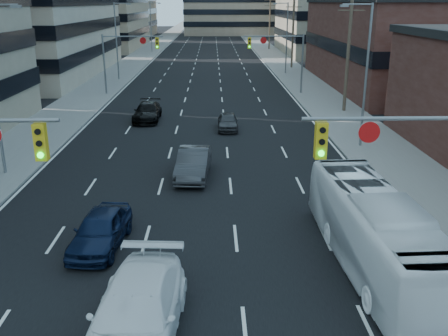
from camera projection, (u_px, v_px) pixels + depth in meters
road_surface at (209, 38)px, 131.94m from camera, size 18.00×300.00×0.02m
sidewalk_left at (166, 38)px, 131.68m from camera, size 5.00×300.00×0.15m
sidewalk_right at (253, 38)px, 132.16m from camera, size 5.00×300.00×0.15m
office_left_far at (89, 7)px, 100.46m from camera, size 20.00×30.00×16.00m
storefront_right_mid at (421, 45)px, 55.14m from camera, size 20.00×30.00×9.00m
office_right_far at (345, 14)px, 90.42m from camera, size 22.00×28.00×14.00m
bg_block_right at (331, 14)px, 130.72m from camera, size 22.00×22.00×12.00m
signal_near_right at (430, 166)px, 15.01m from camera, size 6.59×0.33×6.00m
signal_far_left at (127, 52)px, 49.80m from camera, size 6.09×0.33×6.00m
signal_far_right at (280, 52)px, 50.12m from camera, size 6.09×0.33×6.00m
utility_pole_block at (349, 43)px, 41.21m from camera, size 2.20×0.28×11.00m
utility_pole_midblock at (293, 27)px, 69.67m from camera, size 2.20×0.28×11.00m
utility_pole_distant at (270, 20)px, 98.12m from camera, size 2.20×0.28×11.00m
streetlight_left_mid at (118, 37)px, 58.99m from camera, size 2.03×0.22×9.00m
streetlight_left_far at (152, 25)px, 92.19m from camera, size 2.03×0.22×9.00m
streetlight_right_near at (364, 69)px, 30.97m from camera, size 2.03×0.22×9.00m
streetlight_right_far at (286, 35)px, 64.17m from camera, size 2.03×0.22×9.00m
white_van at (136, 314)px, 13.75m from camera, size 2.75×5.99×1.70m
transit_bus at (376, 232)px, 17.41m from camera, size 2.77×10.09×2.79m
sedan_blue at (101, 230)px, 19.13m from camera, size 2.09×4.38×1.44m
sedan_grey_center at (193, 163)px, 26.85m from camera, size 1.94×4.79×1.55m
sedan_black_far at (147, 112)px, 39.76m from camera, size 2.00×4.90×1.42m
sedan_grey_right at (228, 121)px, 36.95m from camera, size 1.49×3.65×1.24m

